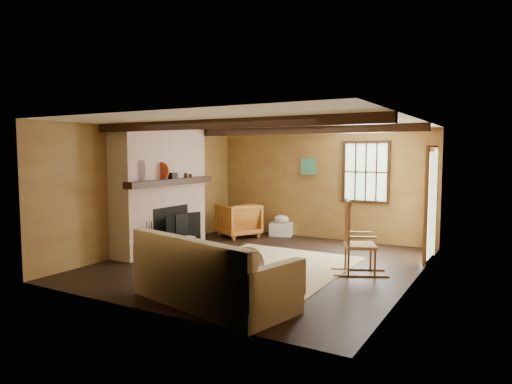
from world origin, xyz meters
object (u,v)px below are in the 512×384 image
Objects in this scene: fireplace at (162,194)px; sofa at (211,279)px; armchair at (238,220)px; laundry_basket at (281,229)px; rocking_chair at (357,243)px.

fireplace is 1.02× the size of sofa.
laundry_basket is at bearing 154.62° from armchair.
rocking_chair reaches higher than armchair.
sofa is 4.64m from armchair.
rocking_chair is 3.47m from laundry_basket.
laundry_basket is (-1.35, 4.69, -0.17)m from sofa.
fireplace reaches higher than rocking_chair.
rocking_chair is at bearing 76.75° from sofa.
sofa is at bearing -73.92° from laundry_basket.
rocking_chair is at bearing 90.63° from armchair.
rocking_chair is at bearing -43.08° from laundry_basket.
sofa is (-1.17, -2.33, -0.18)m from rocking_chair.
fireplace is at bearing 67.69° from rocking_chair.
sofa is at bearing -38.65° from fireplace.
rocking_chair is 1.41× the size of armchair.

